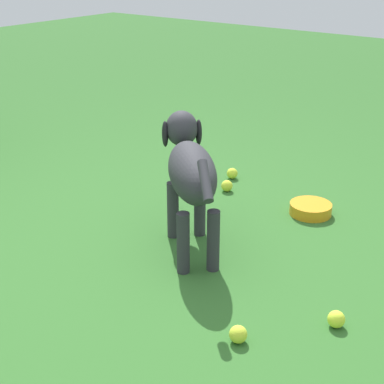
{
  "coord_description": "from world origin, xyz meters",
  "views": [
    {
      "loc": [
        1.56,
        -1.68,
        1.34
      ],
      "look_at": [
        0.09,
        0.25,
        0.3
      ],
      "focal_mm": 55.43,
      "sensor_mm": 36.0,
      "label": 1
    }
  ],
  "objects_px": {
    "water_bowl": "(311,209)",
    "tennis_ball_1": "(336,319)",
    "dog": "(190,170)",
    "tennis_ball_0": "(238,334)",
    "tennis_ball_3": "(227,186)",
    "tennis_ball_4": "(232,173)"
  },
  "relations": [
    {
      "from": "tennis_ball_4",
      "to": "tennis_ball_3",
      "type": "bearing_deg",
      "value": -64.91
    },
    {
      "from": "tennis_ball_4",
      "to": "water_bowl",
      "type": "xyz_separation_m",
      "value": [
        0.61,
        -0.17,
        -0.0
      ]
    },
    {
      "from": "dog",
      "to": "tennis_ball_0",
      "type": "bearing_deg",
      "value": -175.49
    },
    {
      "from": "dog",
      "to": "tennis_ball_0",
      "type": "height_order",
      "value": "dog"
    },
    {
      "from": "tennis_ball_1",
      "to": "tennis_ball_3",
      "type": "relative_size",
      "value": 1.0
    },
    {
      "from": "dog",
      "to": "water_bowl",
      "type": "relative_size",
      "value": 3.01
    },
    {
      "from": "dog",
      "to": "tennis_ball_1",
      "type": "relative_size",
      "value": 10.03
    },
    {
      "from": "dog",
      "to": "water_bowl",
      "type": "distance_m",
      "value": 0.81
    },
    {
      "from": "tennis_ball_3",
      "to": "tennis_ball_0",
      "type": "bearing_deg",
      "value": -54.13
    },
    {
      "from": "tennis_ball_3",
      "to": "tennis_ball_4",
      "type": "distance_m",
      "value": 0.2
    },
    {
      "from": "tennis_ball_0",
      "to": "water_bowl",
      "type": "distance_m",
      "value": 1.17
    },
    {
      "from": "tennis_ball_4",
      "to": "tennis_ball_0",
      "type": "bearing_deg",
      "value": -55.49
    },
    {
      "from": "tennis_ball_0",
      "to": "tennis_ball_3",
      "type": "height_order",
      "value": "same"
    },
    {
      "from": "tennis_ball_4",
      "to": "water_bowl",
      "type": "distance_m",
      "value": 0.63
    },
    {
      "from": "tennis_ball_3",
      "to": "water_bowl",
      "type": "height_order",
      "value": "tennis_ball_3"
    },
    {
      "from": "tennis_ball_0",
      "to": "tennis_ball_1",
      "type": "xyz_separation_m",
      "value": [
        0.24,
        0.3,
        0.0
      ]
    },
    {
      "from": "water_bowl",
      "to": "tennis_ball_1",
      "type": "bearing_deg",
      "value": -57.68
    },
    {
      "from": "tennis_ball_4",
      "to": "water_bowl",
      "type": "bearing_deg",
      "value": -15.59
    },
    {
      "from": "tennis_ball_0",
      "to": "tennis_ball_3",
      "type": "bearing_deg",
      "value": 125.87
    },
    {
      "from": "tennis_ball_0",
      "to": "tennis_ball_4",
      "type": "bearing_deg",
      "value": 124.51
    },
    {
      "from": "tennis_ball_0",
      "to": "tennis_ball_3",
      "type": "xyz_separation_m",
      "value": [
        -0.81,
        1.12,
        0.0
      ]
    },
    {
      "from": "dog",
      "to": "tennis_ball_0",
      "type": "relative_size",
      "value": 10.03
    }
  ]
}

